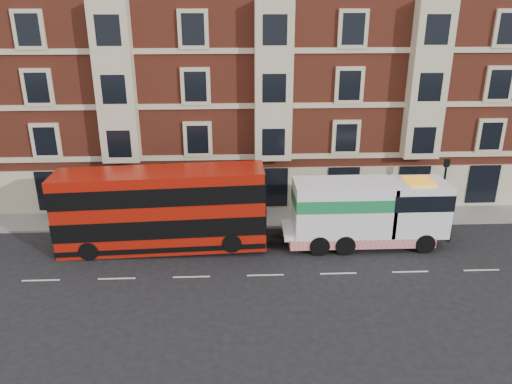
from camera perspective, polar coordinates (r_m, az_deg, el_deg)
ground at (r=27.46m, az=1.07°, el=-9.49°), size 120.00×120.00×0.00m
sidewalk at (r=34.10m, az=0.28°, el=-2.99°), size 90.00×3.00×0.15m
victorian_terrace at (r=38.87m, az=0.50°, el=15.27°), size 45.00×12.00×20.40m
lamp_post_west at (r=32.18m, az=-10.33°, el=0.16°), size 0.35×0.15×4.35m
lamp_post_east at (r=34.64m, az=20.64°, el=0.63°), size 0.35×0.15×4.35m
double_decker_bus at (r=29.66m, az=-10.77°, el=-1.86°), size 12.11×2.78×4.90m
tow_truck at (r=30.52m, az=12.32°, el=-2.24°), size 9.70×2.87×4.04m
pedestrian at (r=36.36m, az=-22.54°, el=-1.50°), size 0.75×0.73×1.73m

